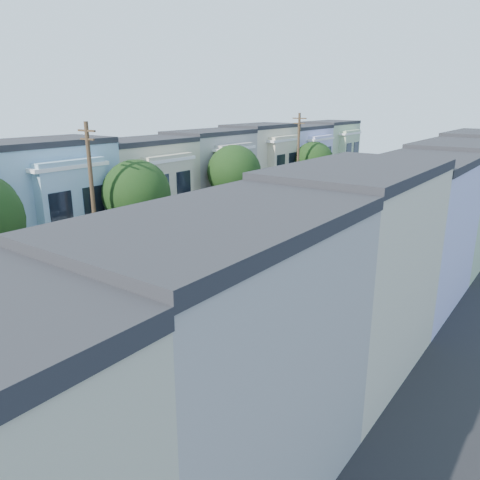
# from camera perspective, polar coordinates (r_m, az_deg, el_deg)

# --- Properties ---
(ground) EXTENTS (160.00, 160.00, 0.00)m
(ground) POSITION_cam_1_polar(r_m,az_deg,el_deg) (26.64, -11.75, -8.93)
(ground) COLOR black
(ground) RESTS_ON ground
(road_slab) EXTENTS (12.00, 70.00, 0.02)m
(road_slab) POSITION_cam_1_polar(r_m,az_deg,el_deg) (37.52, 5.38, -1.03)
(road_slab) COLOR black
(road_slab) RESTS_ON ground
(curb_left) EXTENTS (0.30, 70.00, 0.15)m
(curb_left) POSITION_cam_1_polar(r_m,az_deg,el_deg) (40.79, -1.90, 0.58)
(curb_left) COLOR gray
(curb_left) RESTS_ON ground
(curb_right) EXTENTS (0.30, 70.00, 0.15)m
(curb_right) POSITION_cam_1_polar(r_m,az_deg,el_deg) (34.96, 13.91, -2.68)
(curb_right) COLOR gray
(curb_right) RESTS_ON ground
(sidewalk_left) EXTENTS (2.60, 70.00, 0.15)m
(sidewalk_left) POSITION_cam_1_polar(r_m,az_deg,el_deg) (41.57, -3.31, 0.87)
(sidewalk_left) COLOR gray
(sidewalk_left) RESTS_ON ground
(sidewalk_right) EXTENTS (2.60, 70.00, 0.15)m
(sidewalk_right) POSITION_cam_1_polar(r_m,az_deg,el_deg) (34.53, 15.90, -3.08)
(sidewalk_right) COLOR gray
(sidewalk_right) RESTS_ON ground
(centerline) EXTENTS (0.12, 70.00, 0.01)m
(centerline) POSITION_cam_1_polar(r_m,az_deg,el_deg) (37.52, 5.38, -1.04)
(centerline) COLOR gold
(centerline) RESTS_ON ground
(townhouse_row_left) EXTENTS (5.00, 70.00, 8.50)m
(townhouse_row_left) POSITION_cam_1_polar(r_m,az_deg,el_deg) (44.03, -7.13, 1.56)
(townhouse_row_left) COLOR silver
(townhouse_row_left) RESTS_ON ground
(townhouse_row_right) EXTENTS (5.00, 70.00, 8.50)m
(townhouse_row_right) POSITION_cam_1_polar(r_m,az_deg,el_deg) (33.55, 21.96, -4.39)
(townhouse_row_right) COLOR silver
(townhouse_row_right) RESTS_ON ground
(tree_c) EXTENTS (4.70, 4.70, 7.56)m
(tree_c) POSITION_cam_1_polar(r_m,az_deg,el_deg) (33.06, -12.60, 5.50)
(tree_c) COLOR black
(tree_c) RESTS_ON ground
(tree_d) EXTENTS (4.70, 4.70, 7.74)m
(tree_d) POSITION_cam_1_polar(r_m,az_deg,el_deg) (41.09, -0.83, 8.26)
(tree_d) COLOR black
(tree_d) RESTS_ON ground
(tree_e) EXTENTS (4.48, 4.48, 7.03)m
(tree_e) POSITION_cam_1_polar(r_m,az_deg,el_deg) (53.59, 8.88, 9.38)
(tree_e) COLOR black
(tree_e) RESTS_ON ground
(tree_far_r) EXTENTS (3.10, 3.10, 5.61)m
(tree_far_r) POSITION_cam_1_polar(r_m,az_deg,el_deg) (47.72, 22.26, 6.56)
(tree_far_r) COLOR black
(tree_far_r) RESTS_ON ground
(utility_pole_near) EXTENTS (1.60, 0.26, 10.00)m
(utility_pole_near) POSITION_cam_1_polar(r_m,az_deg,el_deg) (30.92, -17.46, 4.32)
(utility_pole_near) COLOR #42301E
(utility_pole_near) RESTS_ON ground
(utility_pole_far) EXTENTS (1.60, 0.26, 10.00)m
(utility_pole_far) POSITION_cam_1_polar(r_m,az_deg,el_deg) (50.56, 7.07, 9.46)
(utility_pole_far) COLOR #42301E
(utility_pole_far) RESTS_ON ground
(fedex_truck) EXTENTS (2.55, 6.61, 3.17)m
(fedex_truck) POSITION_cam_1_polar(r_m,az_deg,el_deg) (25.04, -9.30, -6.05)
(fedex_truck) COLOR silver
(fedex_truck) RESTS_ON ground
(lead_sedan) EXTENTS (1.96, 4.08, 1.31)m
(lead_sedan) POSITION_cam_1_polar(r_m,az_deg,el_deg) (33.05, 4.06, -2.28)
(lead_sedan) COLOR black
(lead_sedan) RESTS_ON ground
(parked_left_c) EXTENTS (2.36, 5.07, 1.49)m
(parked_left_c) POSITION_cam_1_polar(r_m,az_deg,el_deg) (30.06, -17.83, -4.84)
(parked_left_c) COLOR #9FA0A1
(parked_left_c) RESTS_ON ground
(parked_left_d) EXTENTS (1.69, 3.89, 1.24)m
(parked_left_d) POSITION_cam_1_polar(r_m,az_deg,el_deg) (38.55, -2.28, 0.46)
(parked_left_d) COLOR black
(parked_left_d) RESTS_ON ground
(parked_right_a) EXTENTS (2.05, 4.25, 1.24)m
(parked_right_a) POSITION_cam_1_polar(r_m,az_deg,el_deg) (18.30, -23.74, -20.79)
(parked_right_a) COLOR #38383B
(parked_right_a) RESTS_ON ground
(parked_right_b) EXTENTS (2.25, 4.49, 1.30)m
(parked_right_b) POSITION_cam_1_polar(r_m,az_deg,el_deg) (22.18, -6.29, -12.27)
(parked_right_b) COLOR silver
(parked_right_b) RESTS_ON ground
(parked_right_c) EXTENTS (2.05, 4.52, 1.33)m
(parked_right_c) POSITION_cam_1_polar(r_m,az_deg,el_deg) (36.45, 13.19, -0.85)
(parked_right_c) COLOR black
(parked_right_c) RESTS_ON ground
(parked_right_d) EXTENTS (1.75, 4.05, 1.31)m
(parked_right_d) POSITION_cam_1_polar(r_m,az_deg,el_deg) (46.55, 18.67, 2.46)
(parked_right_d) COLOR black
(parked_right_d) RESTS_ON ground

